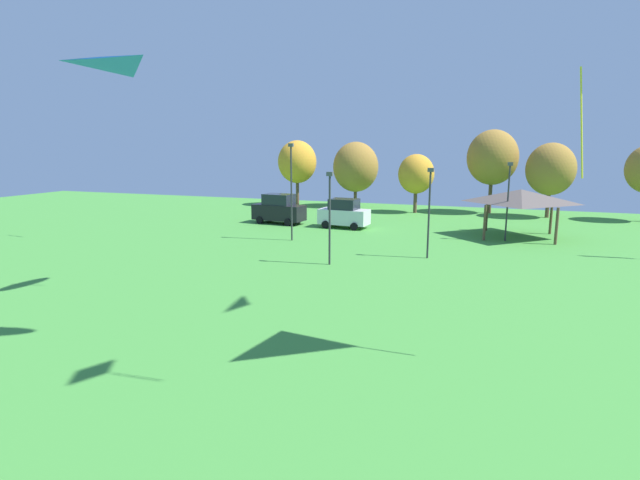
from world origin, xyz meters
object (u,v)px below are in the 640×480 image
at_px(park_pavilion, 521,196).
at_px(light_post_3, 330,212).
at_px(kite_flying_3, 135,102).
at_px(parked_car_second_from_left, 344,214).
at_px(treeline_tree_4, 551,169).
at_px(parked_car_leftmost, 279,209).
at_px(treeline_tree_1, 356,167).
at_px(light_post_2, 508,197).
at_px(treeline_tree_3, 493,157).
at_px(light_post_1, 429,207).
at_px(kite_flying_0, 563,29).
at_px(treeline_tree_0, 297,162).
at_px(light_post_0, 291,187).
at_px(treeline_tree_2, 416,174).

bearing_deg(park_pavilion, light_post_3, -128.51).
height_order(kite_flying_3, parked_car_second_from_left, kite_flying_3).
relative_size(parked_car_second_from_left, treeline_tree_4, 0.60).
bearing_deg(parked_car_leftmost, treeline_tree_1, 85.12).
height_order(kite_flying_3, treeline_tree_4, kite_flying_3).
relative_size(light_post_2, treeline_tree_3, 0.67).
xyz_separation_m(parked_car_leftmost, treeline_tree_3, (17.33, 13.60, 4.34)).
bearing_deg(light_post_3, light_post_1, 35.43).
bearing_deg(kite_flying_0, treeline_tree_4, 85.27).
xyz_separation_m(park_pavilion, treeline_tree_3, (-2.43, 13.49, 2.54)).
relative_size(park_pavilion, treeline_tree_3, 0.73).
bearing_deg(treeline_tree_4, light_post_3, -117.94).
distance_m(parked_car_second_from_left, treeline_tree_4, 20.94).
xyz_separation_m(kite_flying_0, treeline_tree_3, (-2.41, 36.28, -4.60)).
bearing_deg(treeline_tree_3, light_post_1, -97.40).
relative_size(light_post_1, light_post_3, 1.03).
bearing_deg(treeline_tree_0, light_post_0, -68.60).
bearing_deg(treeline_tree_1, treeline_tree_4, -5.64).
xyz_separation_m(parked_car_leftmost, light_post_3, (9.23, -13.13, 1.79)).
height_order(parked_car_second_from_left, park_pavilion, park_pavilion).
bearing_deg(treeline_tree_4, light_post_0, -133.94).
relative_size(treeline_tree_0, treeline_tree_3, 0.88).
distance_m(kite_flying_3, light_post_0, 20.07).
distance_m(kite_flying_3, parked_car_second_from_left, 27.03).
height_order(treeline_tree_1, treeline_tree_3, treeline_tree_3).
distance_m(kite_flying_3, light_post_2, 27.52).
relative_size(light_post_0, treeline_tree_4, 0.98).
distance_m(light_post_2, treeline_tree_1, 22.58).
relative_size(parked_car_leftmost, treeline_tree_0, 0.65).
bearing_deg(parked_car_leftmost, light_post_1, -26.44).
xyz_separation_m(park_pavilion, light_post_0, (-15.54, -7.07, 0.81)).
relative_size(park_pavilion, treeline_tree_2, 1.03).
distance_m(kite_flying_0, treeline_tree_4, 35.38).
bearing_deg(kite_flying_3, treeline_tree_0, 105.29).
relative_size(kite_flying_3, treeline_tree_1, 0.30).
relative_size(park_pavilion, light_post_0, 0.88).
bearing_deg(light_post_1, light_post_3, -144.57).
distance_m(light_post_2, treeline_tree_2, 15.84).
bearing_deg(park_pavilion, treeline_tree_4, 76.59).
distance_m(parked_car_leftmost, light_post_2, 19.04).
bearing_deg(treeline_tree_4, parked_car_leftmost, -151.80).
height_order(light_post_1, treeline_tree_2, treeline_tree_2).
bearing_deg(light_post_1, parked_car_leftmost, 146.47).
bearing_deg(treeline_tree_3, treeline_tree_4, -15.48).
distance_m(treeline_tree_0, treeline_tree_1, 6.73).
relative_size(light_post_3, treeline_tree_0, 0.73).
distance_m(parked_car_second_from_left, light_post_3, 13.37).
bearing_deg(treeline_tree_3, treeline_tree_0, -178.77).
height_order(parked_car_second_from_left, treeline_tree_2, treeline_tree_2).
xyz_separation_m(treeline_tree_3, treeline_tree_4, (5.29, -1.47, -1.02)).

